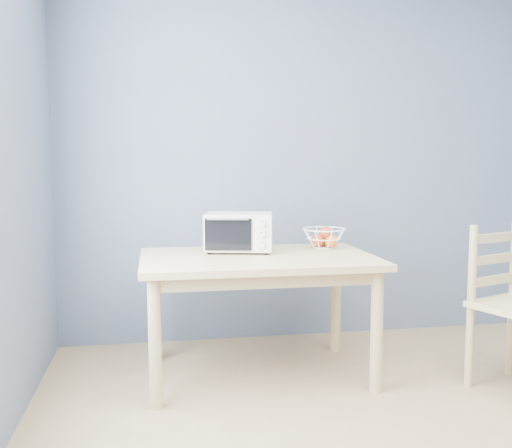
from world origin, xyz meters
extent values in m
cube|color=slate|center=(0.00, 2.25, 1.30)|extent=(4.00, 0.01, 2.60)
cube|color=#E0C086|center=(-0.70, 1.46, 0.73)|extent=(1.40, 0.90, 0.04)
cylinder|color=#E0C086|center=(-1.32, 1.09, 0.35)|extent=(0.07, 0.07, 0.71)
cylinder|color=#E0C086|center=(-0.08, 1.09, 0.35)|extent=(0.07, 0.07, 0.71)
cylinder|color=#E0C086|center=(-1.32, 1.83, 0.35)|extent=(0.07, 0.07, 0.71)
cylinder|color=#E0C086|center=(-0.08, 1.83, 0.35)|extent=(0.07, 0.07, 0.71)
cube|color=silver|center=(-0.78, 1.64, 0.88)|extent=(0.47, 0.36, 0.23)
cube|color=black|center=(-0.84, 1.65, 0.88)|extent=(0.31, 0.29, 0.18)
cube|color=black|center=(-0.87, 1.51, 0.88)|extent=(0.28, 0.07, 0.19)
cylinder|color=silver|center=(-0.87, 1.49, 0.97)|extent=(0.25, 0.07, 0.01)
cube|color=silver|center=(-0.67, 1.47, 0.88)|extent=(0.11, 0.03, 0.21)
cylinder|color=black|center=(-0.98, 1.57, 0.76)|extent=(0.02, 0.02, 0.01)
cylinder|color=black|center=(-0.64, 1.49, 0.76)|extent=(0.02, 0.02, 0.01)
cylinder|color=black|center=(-0.93, 1.78, 0.76)|extent=(0.02, 0.02, 0.01)
cylinder|color=black|center=(-0.59, 1.70, 0.76)|extent=(0.02, 0.02, 0.01)
cylinder|color=silver|center=(-0.67, 1.46, 0.94)|extent=(0.04, 0.02, 0.04)
cylinder|color=silver|center=(-0.67, 1.46, 0.88)|extent=(0.04, 0.02, 0.04)
cylinder|color=silver|center=(-0.67, 1.46, 0.81)|extent=(0.04, 0.02, 0.04)
torus|color=white|center=(-0.22, 1.67, 0.88)|extent=(0.31, 0.31, 0.01)
torus|color=white|center=(-0.22, 1.67, 0.82)|extent=(0.24, 0.24, 0.01)
torus|color=white|center=(-0.22, 1.67, 0.76)|extent=(0.14, 0.14, 0.01)
sphere|color=red|center=(-0.26, 1.69, 0.80)|extent=(0.09, 0.09, 0.09)
sphere|color=orange|center=(-0.17, 1.65, 0.80)|extent=(0.09, 0.09, 0.09)
sphere|color=tan|center=(-0.21, 1.73, 0.80)|extent=(0.08, 0.08, 0.08)
sphere|color=red|center=(-0.21, 1.67, 0.86)|extent=(0.08, 0.08, 0.08)
cylinder|color=#E0C086|center=(0.49, 1.08, 0.24)|extent=(0.05, 0.05, 0.48)
cylinder|color=#E0C086|center=(0.85, 1.22, 0.24)|extent=(0.05, 0.05, 0.48)
cylinder|color=#E0C086|center=(0.49, 1.08, 0.72)|extent=(0.05, 0.05, 0.48)
cube|color=#E0C086|center=(0.67, 1.15, 0.61)|extent=(0.36, 0.15, 0.05)
cube|color=#E0C086|center=(0.67, 1.15, 0.74)|extent=(0.36, 0.15, 0.05)
cube|color=#E0C086|center=(0.67, 1.15, 0.87)|extent=(0.36, 0.15, 0.05)
camera|label=1|loc=(-1.31, -1.89, 1.30)|focal=40.00mm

